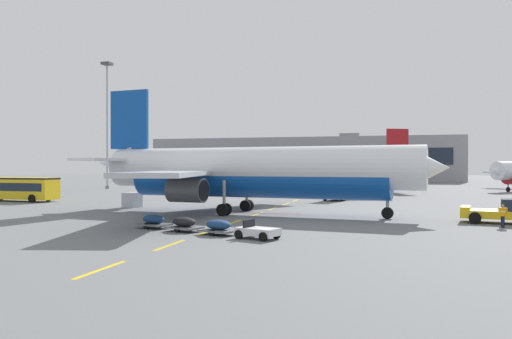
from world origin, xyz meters
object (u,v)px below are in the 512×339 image
at_px(apron_shuttle_bus, 15,187).
at_px(airliner_far_center, 331,172).
at_px(airliner_foreground, 250,171).
at_px(pushback_tug, 506,212).
at_px(uld_cargo_container, 132,200).
at_px(apron_light_mast_near, 107,110).
at_px(baggage_train, 201,225).
at_px(ground_crew_worker, 503,215).
at_px(catering_truck, 339,187).

bearing_deg(apron_shuttle_bus, airliner_far_center, 39.97).
relative_size(airliner_foreground, pushback_tug, 5.45).
bearing_deg(pushback_tug, airliner_foreground, 173.12).
height_order(uld_cargo_container, apron_light_mast_near, apron_light_mast_near).
bearing_deg(apron_shuttle_bus, airliner_foreground, -14.72).
relative_size(airliner_foreground, uld_cargo_container, 18.43).
height_order(airliner_foreground, apron_light_mast_near, apron_light_mast_near).
xyz_separation_m(apron_shuttle_bus, apron_light_mast_near, (-7.70, 34.34, 13.64)).
bearing_deg(apron_light_mast_near, airliner_far_center, -5.04).
bearing_deg(baggage_train, airliner_far_center, 87.49).
xyz_separation_m(airliner_foreground, baggage_train, (0.58, -14.02, -3.42)).
relative_size(apron_shuttle_bus, ground_crew_worker, 7.35).
relative_size(airliner_foreground, apron_light_mast_near, 1.41).
bearing_deg(uld_cargo_container, catering_truck, 40.83).
bearing_deg(ground_crew_worker, baggage_train, -156.97).
distance_m(airliner_foreground, baggage_train, 14.44).
bearing_deg(ground_crew_worker, apron_light_mast_near, 141.68).
xyz_separation_m(pushback_tug, baggage_train, (-20.68, -11.45, -0.37)).
relative_size(ground_crew_worker, apron_light_mast_near, 0.07).
relative_size(catering_truck, baggage_train, 0.65).
height_order(catering_truck, ground_crew_worker, catering_truck).
relative_size(pushback_tug, baggage_train, 0.56).
height_order(pushback_tug, baggage_train, pushback_tug).
height_order(baggage_train, uld_cargo_container, uld_cargo_container).
xyz_separation_m(airliner_far_center, uld_cargo_container, (-17.12, -35.45, -2.69)).
bearing_deg(airliner_foreground, baggage_train, -87.62).
bearing_deg(apron_shuttle_bus, apron_light_mast_near, 102.64).
xyz_separation_m(pushback_tug, catering_truck, (-15.14, 23.92, 0.74)).
distance_m(airliner_far_center, apron_shuttle_bus, 47.45).
bearing_deg(catering_truck, airliner_foreground, -106.01).
height_order(airliner_far_center, apron_shuttle_bus, airliner_far_center).
distance_m(ground_crew_worker, apron_light_mast_near, 79.82).
height_order(pushback_tug, apron_light_mast_near, apron_light_mast_near).
height_order(catering_truck, apron_light_mast_near, apron_light_mast_near).
bearing_deg(apron_shuttle_bus, baggage_train, -33.83).
relative_size(airliner_foreground, apron_shuttle_bus, 2.85).
height_order(catering_truck, baggage_train, catering_truck).
bearing_deg(catering_truck, apron_shuttle_bus, -162.36).
xyz_separation_m(uld_cargo_container, apron_light_mast_near, (-26.92, 39.34, 14.59)).
bearing_deg(ground_crew_worker, pushback_tug, 75.07).
bearing_deg(catering_truck, ground_crew_worker, -61.95).
bearing_deg(airliner_foreground, apron_light_mast_near, 133.64).
distance_m(pushback_tug, uld_cargo_container, 36.03).
relative_size(apron_shuttle_bus, uld_cargo_container, 6.46).
bearing_deg(apron_shuttle_bus, uld_cargo_container, -14.57).
distance_m(airliner_far_center, baggage_train, 53.39).
xyz_separation_m(apron_shuttle_bus, uld_cargo_container, (19.22, -5.00, -0.95)).
bearing_deg(uld_cargo_container, airliner_foreground, -14.91).
height_order(airliner_foreground, baggage_train, airliner_foreground).
bearing_deg(uld_cargo_container, apron_shuttle_bus, 165.43).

